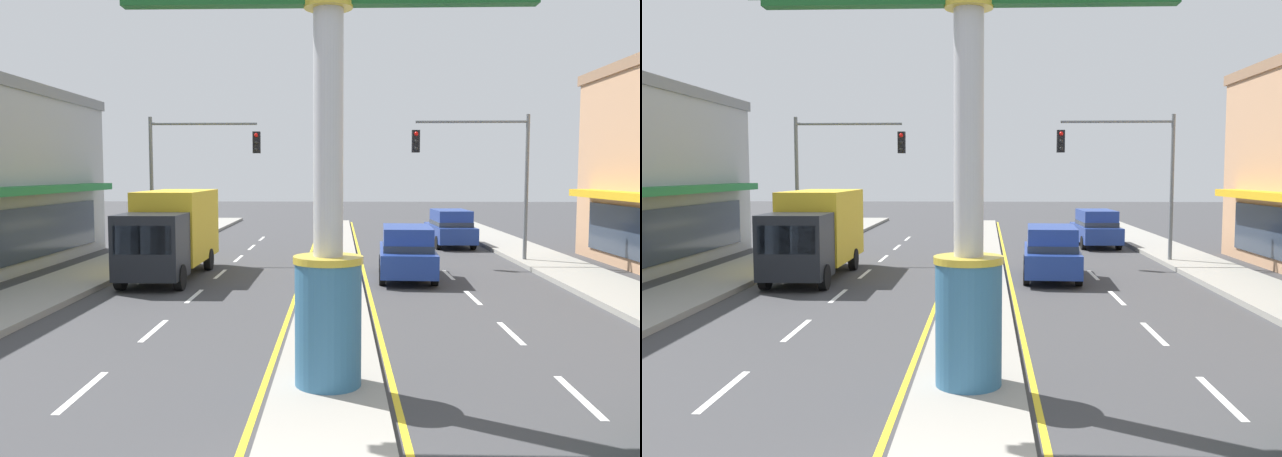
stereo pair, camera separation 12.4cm
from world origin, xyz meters
The scene contains 10 objects.
median_strip centered at (0.00, 18.00, 0.07)m, with size 1.94×52.00×0.14m, color gray.
sidewalk_left centered at (-8.90, 16.00, 0.09)m, with size 2.67×60.00×0.18m, color gray.
sidewalk_right centered at (8.90, 16.00, 0.09)m, with size 2.67×60.00×0.18m, color gray.
lane_markings centered at (0.00, 16.65, 0.00)m, with size 8.68×52.00×0.01m.
district_sign centered at (0.00, 4.90, 4.51)m, with size 7.45×1.20×8.08m.
traffic_light_left_side centered at (-6.20, 21.99, 4.25)m, with size 4.86×0.46×6.20m.
traffic_light_right_side centered at (6.20, 21.17, 4.25)m, with size 4.86×0.46×6.20m.
box_truck_near_right_lane centered at (-5.92, 17.41, 1.69)m, with size 2.28×6.90×3.12m.
suv_near_left_lane centered at (2.61, 17.06, 0.98)m, with size 2.17×4.70×1.90m.
suv_mid_left_lane centered at (5.92, 27.49, 0.98)m, with size 2.09×4.66×1.90m.
Camera 2 is at (0.30, -6.08, 3.79)m, focal length 36.56 mm.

